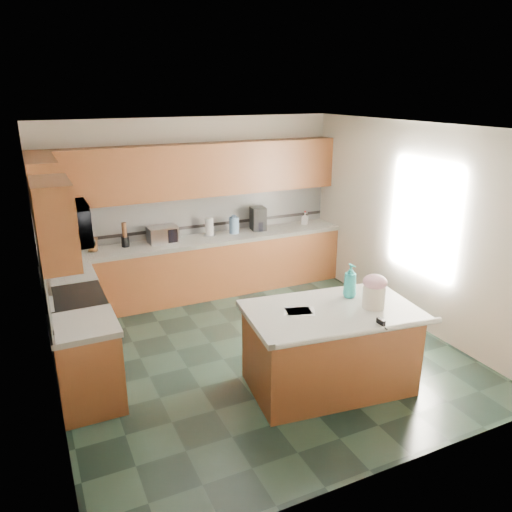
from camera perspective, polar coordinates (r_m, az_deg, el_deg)
floor at (r=6.29m, az=0.12°, el=-10.83°), size 4.60×4.60×0.00m
ceiling at (r=5.49m, az=0.15°, el=14.50°), size 4.60×4.60×0.00m
wall_back at (r=7.84m, az=-7.18°, el=5.61°), size 4.60×0.04×2.70m
wall_front at (r=3.93m, az=14.92°, el=-8.39°), size 4.60×0.04×2.70m
wall_left at (r=5.25m, az=-23.43°, el=-2.40°), size 0.04×4.60×2.70m
wall_right at (r=7.02m, az=17.53°, el=3.36°), size 0.04×4.60×2.70m
back_base_cab at (r=7.81m, az=-6.17°, el=-1.45°), size 4.60×0.60×0.86m
back_countertop at (r=7.66m, az=-6.29°, el=1.78°), size 4.60×0.64×0.06m
back_upper_cab at (r=7.55m, az=-6.92°, el=9.70°), size 4.60×0.33×0.78m
back_backsplash at (r=7.83m, az=-7.08°, el=4.75°), size 4.60×0.02×0.63m
back_accent_band at (r=7.88m, az=-7.01°, el=3.36°), size 4.60×0.01×0.05m
left_base_cab_rear at (r=6.80m, az=-20.30°, el=-5.70°), size 0.60×0.82×0.86m
left_counter_rear at (r=6.63m, az=-20.74°, el=-2.07°), size 0.64×0.82×0.06m
left_base_cab_front at (r=5.42m, az=-18.61°, el=-11.89°), size 0.60×0.72×0.86m
left_counter_front at (r=5.21m, az=-19.13°, el=-7.51°), size 0.64×0.72×0.06m
left_backsplash at (r=5.81m, az=-23.24°, el=-1.63°), size 0.02×2.30×0.63m
left_accent_band at (r=5.87m, az=-22.94°, el=-3.41°), size 0.01×2.30×0.05m
left_upper_cab_rear at (r=6.48m, az=-23.10°, el=6.88°), size 0.33×1.09×0.78m
left_upper_cab_front at (r=4.86m, az=-22.00°, el=3.49°), size 0.33×0.72×0.78m
range_body at (r=6.07m, az=-19.54°, el=-8.46°), size 0.60×0.76×0.88m
range_oven_door at (r=6.11m, az=-16.78°, el=-8.39°), size 0.02×0.68×0.55m
range_cooktop at (r=5.89m, az=-20.02°, el=-4.46°), size 0.62×0.78×0.04m
range_handle at (r=5.96m, az=-16.84°, el=-5.08°), size 0.02×0.66×0.02m
range_backguard at (r=5.83m, az=-22.68°, el=-3.73°), size 0.06×0.76×0.18m
microwave at (r=5.63m, az=-20.94°, el=3.37°), size 0.50×0.73×0.41m
island_base at (r=5.49m, az=8.39°, el=-10.65°), size 1.77×1.15×0.86m
island_top at (r=5.28m, az=8.62°, el=-6.29°), size 1.89×1.26×0.06m
island_bullnose at (r=4.90m, az=12.05°, el=-8.57°), size 1.76×0.28×0.06m
treat_jar at (r=5.34m, az=13.31°, el=-4.51°), size 0.28×0.28×0.24m
treat_jar_lid at (r=5.28m, az=13.44°, el=-2.92°), size 0.25×0.25×0.16m
treat_jar_knob at (r=5.27m, az=13.48°, el=-2.39°), size 0.08×0.03×0.03m
treat_jar_knob_end_l at (r=5.24m, az=13.12°, el=-2.46°), size 0.04×0.04×0.04m
treat_jar_knob_end_r at (r=5.29m, az=13.84°, el=-2.32°), size 0.04×0.04×0.04m
soap_bottle_island at (r=5.53m, az=10.71°, el=-2.79°), size 0.15×0.15×0.38m
paper_sheet_a at (r=5.17m, az=4.87°, el=-6.29°), size 0.30×0.25×0.00m
paper_sheet_b at (r=5.17m, az=4.97°, el=-6.29°), size 0.39×0.36×0.00m
clamp_body at (r=5.03m, az=14.07°, el=-7.49°), size 0.04×0.10×0.09m
clamp_handle at (r=4.99m, az=14.50°, el=-7.96°), size 0.02×0.07×0.02m
knife_block at (r=7.34m, az=-18.14°, el=1.27°), size 0.16×0.18×0.22m
utensil_crock at (r=7.44m, az=-14.71°, el=1.58°), size 0.12×0.12×0.14m
utensil_bundle at (r=7.39m, az=-14.82°, el=2.91°), size 0.07×0.07×0.21m
toaster_oven at (r=7.51m, az=-10.63°, el=2.42°), size 0.43×0.30×0.24m
toaster_oven_door at (r=7.38m, az=-10.36°, el=2.16°), size 0.38×0.01×0.20m
paper_towel at (r=7.76m, az=-5.36°, el=3.34°), size 0.12×0.12×0.28m
paper_towel_base at (r=7.80m, az=-5.33°, el=2.40°), size 0.19×0.19×0.01m
water_jug at (r=7.87m, az=-2.54°, el=3.52°), size 0.16×0.16×0.26m
water_jug_neck at (r=7.83m, az=-2.55°, el=4.55°), size 0.07×0.07×0.04m
coffee_maker at (r=8.04m, az=0.24°, el=4.30°), size 0.25×0.27×0.37m
coffee_carafe at (r=8.02m, az=0.41°, el=3.46°), size 0.15×0.15×0.15m
soap_bottle_back at (r=8.43m, az=5.61°, el=4.29°), size 0.13×0.13×0.20m
soap_back_cap at (r=8.40m, az=5.63°, el=5.06°), size 0.02×0.02×0.03m
window_light_proxy at (r=6.83m, az=18.58°, el=4.14°), size 0.02×1.40×1.10m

